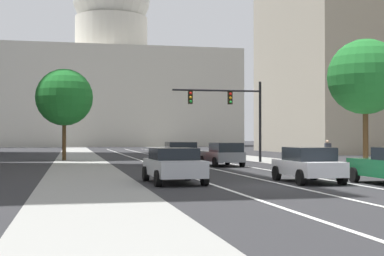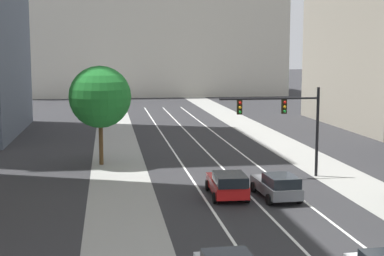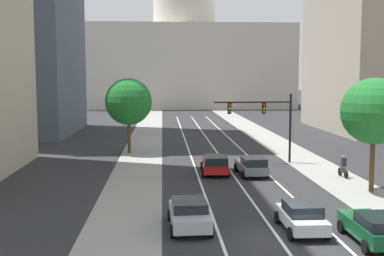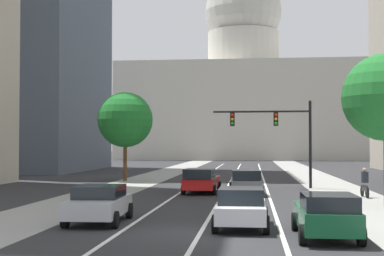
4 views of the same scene
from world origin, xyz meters
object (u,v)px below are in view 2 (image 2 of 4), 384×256
Objects in this scene: car_red at (228,184)px; street_tree_mid_left at (100,97)px; traffic_signal_mast at (287,116)px; capitol_building at (148,24)px; car_gray at (277,186)px.

car_red is 14.06m from street_tree_mid_left.
traffic_signal_mast is 0.92× the size of street_tree_mid_left.
capitol_building is at bearing 92.64° from traffic_signal_mast.
traffic_signal_mast is at bearing -26.58° from street_tree_mid_left.
capitol_building is 6.85× the size of street_tree_mid_left.
street_tree_mid_left is at bearing -96.92° from capitol_building.
traffic_signal_mast is (2.26, 5.53, 3.46)m from car_gray.
street_tree_mid_left is at bearing 153.42° from traffic_signal_mast.
traffic_signal_mast is (5.06, 4.83, 3.43)m from car_red.
car_gray is at bearing -48.96° from street_tree_mid_left.
car_gray is 0.65× the size of traffic_signal_mast.
car_red is 7.80m from traffic_signal_mast.
street_tree_mid_left reaches higher than car_red.
capitol_building is at bearing -1.48° from car_gray.
capitol_building is at bearing 83.08° from street_tree_mid_left.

